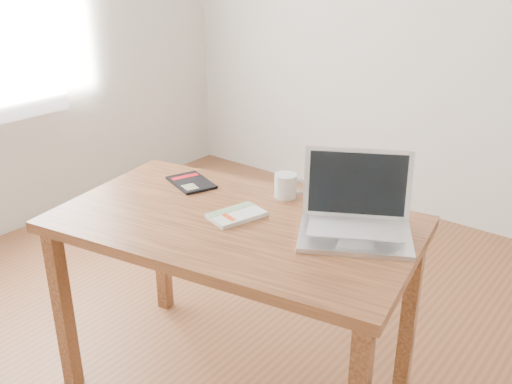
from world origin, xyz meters
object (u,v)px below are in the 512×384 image
Objects in this scene: desk at (235,241)px; black_guidebook at (191,182)px; coffee_mug at (286,185)px; laptop at (356,217)px; white_guidebook at (237,215)px.

black_guidebook reaches higher than desk.
coffee_mug reaches higher than black_guidebook.
desk is 0.40m from black_guidebook.
black_guidebook is at bearing 147.64° from desk.
desk is 0.31m from coffee_mug.
desk is 5.76× the size of black_guidebook.
laptop is at bearing -45.85° from coffee_mug.
white_guidebook is at bearing 101.57° from desk.
white_guidebook is at bearing -89.68° from black_guidebook.
laptop reaches higher than coffee_mug.
black_guidebook is 0.75m from laptop.
coffee_mug is (0.03, 0.28, 0.14)m from desk.
desk is at bearing -126.47° from coffee_mug.
white_guidebook is 0.38m from black_guidebook.
laptop is 0.37m from coffee_mug.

